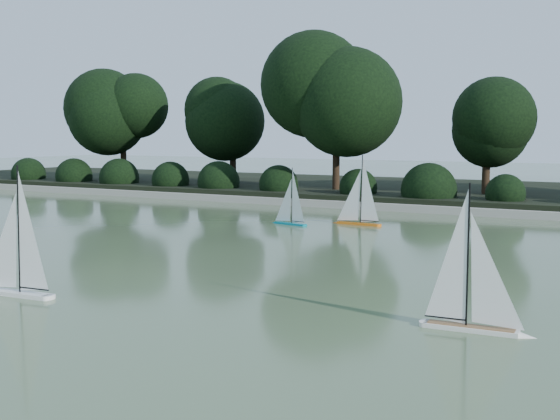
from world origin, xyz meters
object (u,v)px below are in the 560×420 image
object	(u,v)px
sailboat_white_a	(10,273)
sailboat_orange	(355,213)
sailboat_white_b	(480,308)
sailboat_teal	(288,215)

from	to	relation	value
sailboat_white_a	sailboat_orange	size ratio (longest dim) A/B	1.05
sailboat_white_a	sailboat_white_b	bearing A→B (deg)	12.12
sailboat_white_b	sailboat_teal	world-z (taller)	sailboat_white_b
sailboat_white_b	sailboat_teal	distance (m)	8.01
sailboat_orange	sailboat_white_b	bearing A→B (deg)	-58.43
sailboat_white_a	sailboat_orange	distance (m)	7.80
sailboat_white_a	sailboat_white_b	size ratio (longest dim) A/B	1.07
sailboat_white_b	sailboat_orange	world-z (taller)	sailboat_orange
sailboat_white_b	sailboat_orange	size ratio (longest dim) A/B	0.98
sailboat_white_a	sailboat_teal	size ratio (longest dim) A/B	1.28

